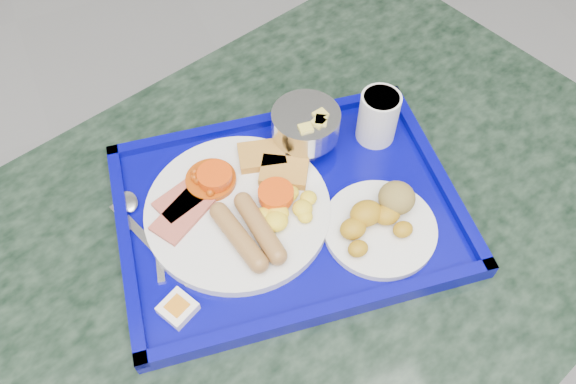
# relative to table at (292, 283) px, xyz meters

# --- Properties ---
(table) EXTENTS (1.33, 1.06, 0.73)m
(table) POSITION_rel_table_xyz_m (0.00, 0.00, 0.00)
(table) COLOR gray
(table) RESTS_ON floor
(tray) EXTENTS (0.54, 0.43, 0.03)m
(tray) POSITION_rel_table_xyz_m (0.00, 0.02, 0.20)
(tray) COLOR #03027F
(tray) RESTS_ON table
(main_plate) EXTENTS (0.27, 0.27, 0.04)m
(main_plate) POSITION_rel_table_xyz_m (-0.06, 0.05, 0.22)
(main_plate) COLOR silver
(main_plate) RESTS_ON tray
(bread_plate) EXTENTS (0.16, 0.16, 0.05)m
(bread_plate) POSITION_rel_table_xyz_m (0.11, -0.06, 0.22)
(bread_plate) COLOR silver
(bread_plate) RESTS_ON tray
(fruit_bowl) EXTENTS (0.11, 0.11, 0.07)m
(fruit_bowl) POSITION_rel_table_xyz_m (0.08, 0.12, 0.25)
(fruit_bowl) COLOR silver
(fruit_bowl) RESTS_ON tray
(juice_cup) EXTENTS (0.06, 0.06, 0.09)m
(juice_cup) POSITION_rel_table_xyz_m (0.19, 0.09, 0.25)
(juice_cup) COLOR white
(juice_cup) RESTS_ON tray
(spoon) EXTENTS (0.06, 0.17, 0.01)m
(spoon) POSITION_rel_table_xyz_m (-0.20, 0.11, 0.21)
(spoon) COLOR silver
(spoon) RESTS_ON tray
(knife) EXTENTS (0.07, 0.17, 0.00)m
(knife) POSITION_rel_table_xyz_m (-0.20, 0.05, 0.21)
(knife) COLOR silver
(knife) RESTS_ON tray
(jam_packet) EXTENTS (0.06, 0.06, 0.02)m
(jam_packet) POSITION_rel_table_xyz_m (-0.20, -0.06, 0.21)
(jam_packet) COLOR white
(jam_packet) RESTS_ON tray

